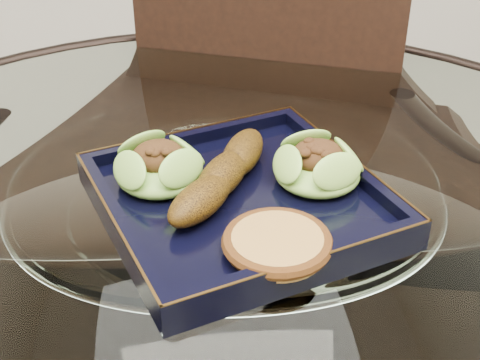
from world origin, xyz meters
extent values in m
cylinder|color=white|center=(0.00, 0.00, 0.76)|extent=(1.10, 1.10, 0.01)
torus|color=black|center=(0.00, 0.00, 0.76)|extent=(1.13, 1.13, 0.02)
cylinder|color=black|center=(0.28, 0.28, 0.38)|extent=(0.04, 0.04, 0.75)
cylinder|color=black|center=(-0.28, 0.28, 0.38)|extent=(0.04, 0.04, 0.75)
cube|color=black|center=(0.03, 0.25, 0.50)|extent=(0.59, 0.59, 0.04)
cube|color=black|center=(0.11, 0.44, 0.79)|extent=(0.41, 0.19, 0.49)
cylinder|color=black|center=(-0.08, 0.50, 0.24)|extent=(0.03, 0.03, 0.48)
cylinder|color=black|center=(0.28, 0.36, 0.24)|extent=(0.03, 0.03, 0.48)
cube|color=black|center=(0.02, 0.01, 0.77)|extent=(0.34, 0.34, 0.02)
ellipsoid|color=#66AE32|center=(-0.06, 0.05, 0.80)|extent=(0.11, 0.11, 0.03)
ellipsoid|color=#74AD32|center=(0.10, 0.03, 0.80)|extent=(0.11, 0.11, 0.03)
ellipsoid|color=#583809|center=(0.00, 0.02, 0.80)|extent=(0.13, 0.18, 0.03)
cylinder|color=gold|center=(0.04, -0.09, 0.79)|extent=(0.09, 0.09, 0.02)
camera|label=1|loc=(-0.05, -0.56, 1.16)|focal=50.00mm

